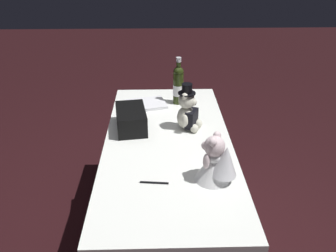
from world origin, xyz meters
name	(u,v)px	position (x,y,z in m)	size (l,w,h in m)	color
ground_plane	(168,238)	(0.00, 0.00, 0.00)	(12.00, 12.00, 0.00)	black
reception_table	(168,194)	(0.00, 0.00, 0.36)	(1.55, 0.71, 0.73)	white
teddy_bear_groom	(188,112)	(0.16, -0.12, 0.83)	(0.15, 0.15, 0.28)	silver
teddy_bear_bride	(217,161)	(-0.36, -0.21, 0.83)	(0.19, 0.22, 0.24)	white
champagne_bottle	(178,84)	(0.53, -0.08, 0.86)	(0.07, 0.07, 0.32)	#283412
signing_pen	(153,183)	(-0.38, 0.08, 0.73)	(0.02, 0.14, 0.01)	black
gift_case_black	(131,119)	(0.17, 0.21, 0.79)	(0.30, 0.20, 0.12)	black
guestbook	(146,104)	(0.49, 0.13, 0.74)	(0.19, 0.26, 0.02)	white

